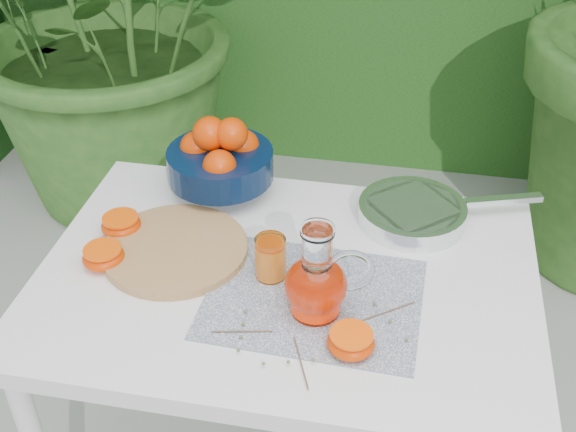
% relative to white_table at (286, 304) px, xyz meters
% --- Properties ---
extents(potted_plant_left, '(2.10, 2.10, 1.60)m').
position_rel_white_table_xyz_m(potted_plant_left, '(-0.89, 1.33, 0.13)').
color(potted_plant_left, '#29561D').
rests_on(potted_plant_left, ground).
extents(white_table, '(1.00, 0.70, 0.75)m').
position_rel_white_table_xyz_m(white_table, '(0.00, 0.00, 0.00)').
color(white_table, white).
rests_on(white_table, ground).
extents(placemat, '(0.42, 0.33, 0.00)m').
position_rel_white_table_xyz_m(placemat, '(0.07, -0.06, 0.08)').
color(placemat, '#0D1F4B').
rests_on(placemat, white_table).
extents(cutting_board, '(0.34, 0.34, 0.02)m').
position_rel_white_table_xyz_m(cutting_board, '(-0.24, 0.02, 0.09)').
color(cutting_board, '#AC8A4D').
rests_on(cutting_board, white_table).
extents(fruit_bowl, '(0.30, 0.30, 0.19)m').
position_rel_white_table_xyz_m(fruit_bowl, '(-0.21, 0.27, 0.17)').
color(fruit_bowl, black).
rests_on(fruit_bowl, white_table).
extents(juice_pitcher, '(0.17, 0.14, 0.19)m').
position_rel_white_table_xyz_m(juice_pitcher, '(0.08, -0.10, 0.15)').
color(juice_pitcher, white).
rests_on(juice_pitcher, white_table).
extents(juice_tumbler, '(0.07, 0.07, 0.09)m').
position_rel_white_table_xyz_m(juice_tumbler, '(-0.03, -0.01, 0.13)').
color(juice_tumbler, white).
rests_on(juice_tumbler, white_table).
extents(saute_pan, '(0.43, 0.30, 0.04)m').
position_rel_white_table_xyz_m(saute_pan, '(0.24, 0.23, 0.11)').
color(saute_pan, silver).
rests_on(saute_pan, white_table).
extents(orange_halves, '(0.62, 0.35, 0.04)m').
position_rel_white_table_xyz_m(orange_halves, '(-0.20, -0.05, 0.10)').
color(orange_halves, red).
rests_on(orange_halves, white_table).
extents(thyme_sprigs, '(0.36, 0.27, 0.01)m').
position_rel_white_table_xyz_m(thyme_sprigs, '(0.08, -0.16, 0.09)').
color(thyme_sprigs, brown).
rests_on(thyme_sprigs, white_table).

